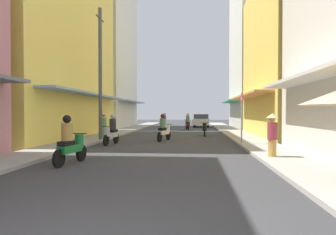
{
  "coord_description": "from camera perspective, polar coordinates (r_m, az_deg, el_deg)",
  "views": [
    {
      "loc": [
        1.43,
        -3.19,
        1.66
      ],
      "look_at": [
        -0.34,
        16.67,
        1.31
      ],
      "focal_mm": 31.1,
      "sensor_mm": 36.0,
      "label": 1
    }
  ],
  "objects": [
    {
      "name": "ground_plane",
      "position": [
        19.79,
        0.93,
        -3.8
      ],
      "size": [
        90.11,
        90.11,
        0.0
      ],
      "primitive_type": "plane",
      "color": "#38383A"
    },
    {
      "name": "sidewalk_left",
      "position": [
        20.64,
        -12.05,
        -3.45
      ],
      "size": [
        1.97,
        48.96,
        0.12
      ],
      "primitive_type": "cube",
      "color": "#9E9991",
      "rests_on": "ground"
    },
    {
      "name": "sidewalk_right",
      "position": [
        19.99,
        14.35,
        -3.61
      ],
      "size": [
        1.97,
        48.96,
        0.12
      ],
      "primitive_type": "cube",
      "color": "#ADA89E",
      "rests_on": "ground"
    },
    {
      "name": "building_left_mid",
      "position": [
        21.75,
        -23.82,
        17.22
      ],
      "size": [
        7.05,
        13.5,
        15.54
      ],
      "color": "#EFD159",
      "rests_on": "ground"
    },
    {
      "name": "building_left_far",
      "position": [
        33.17,
        -13.04,
        13.44
      ],
      "size": [
        7.05,
        9.71,
        17.63
      ],
      "color": "silver",
      "rests_on": "ground"
    },
    {
      "name": "building_right_mid",
      "position": [
        21.76,
        24.76,
        10.62
      ],
      "size": [
        7.05,
        10.35,
        10.66
      ],
      "color": "#EFD159",
      "rests_on": "ground"
    },
    {
      "name": "building_right_far",
      "position": [
        32.26,
        18.39,
        13.82
      ],
      "size": [
        7.05,
        9.33,
        17.69
      ],
      "color": "silver",
      "rests_on": "ground"
    },
    {
      "name": "motorbike_white",
      "position": [
        16.86,
        -0.81,
        -2.24
      ],
      "size": [
        0.74,
        1.75,
        1.58
      ],
      "color": "black",
      "rests_on": "ground"
    },
    {
      "name": "motorbike_black",
      "position": [
        20.52,
        7.17,
        -2.22
      ],
      "size": [
        0.55,
        1.81,
        0.96
      ],
      "color": "black",
      "rests_on": "ground"
    },
    {
      "name": "motorbike_maroon",
      "position": [
        27.43,
        3.86,
        -0.98
      ],
      "size": [
        0.57,
        1.8,
        1.58
      ],
      "color": "black",
      "rests_on": "ground"
    },
    {
      "name": "motorbike_silver",
      "position": [
        15.21,
        -11.02,
        -2.61
      ],
      "size": [
        0.56,
        1.8,
        1.58
      ],
      "color": "black",
      "rests_on": "ground"
    },
    {
      "name": "motorbike_red",
      "position": [
        33.38,
        -0.68,
        -0.62
      ],
      "size": [
        0.55,
        1.81,
        1.58
      ],
      "color": "black",
      "rests_on": "ground"
    },
    {
      "name": "motorbike_green",
      "position": [
        9.8,
        -18.61,
        -4.64
      ],
      "size": [
        0.58,
        1.8,
        1.58
      ],
      "color": "black",
      "rests_on": "ground"
    },
    {
      "name": "parked_car",
      "position": [
        33.34,
        6.58,
        -0.57
      ],
      "size": [
        2.05,
        4.22,
        1.45
      ],
      "color": "silver",
      "rests_on": "ground"
    },
    {
      "name": "pedestrian_crossing",
      "position": [
        10.76,
        19.77,
        -3.0
      ],
      "size": [
        0.44,
        0.44,
        1.63
      ],
      "color": "#BF8C3F",
      "rests_on": "ground"
    },
    {
      "name": "pedestrian_midway",
      "position": [
        18.61,
        -12.47,
        -1.24
      ],
      "size": [
        0.44,
        0.44,
        1.66
      ],
      "color": "#598C59",
      "rests_on": "ground"
    },
    {
      "name": "utility_pole",
      "position": [
        17.23,
        -13.14,
        8.4
      ],
      "size": [
        0.2,
        1.2,
        7.61
      ],
      "color": "#4C4C4F",
      "rests_on": "ground"
    },
    {
      "name": "street_sign_no_entry",
      "position": [
        14.95,
        14.24,
        1.2
      ],
      "size": [
        0.07,
        0.6,
        2.65
      ],
      "color": "gray",
      "rests_on": "ground"
    }
  ]
}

